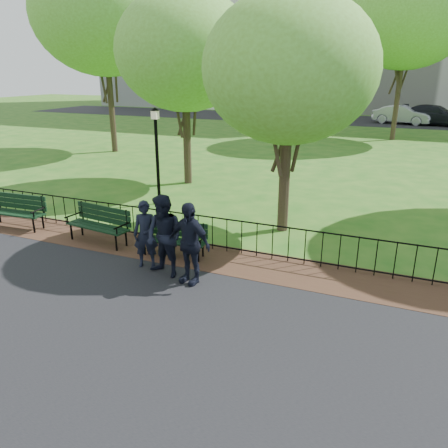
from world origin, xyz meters
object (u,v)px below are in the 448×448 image
at_px(park_bench_left_b, 17,207).
at_px(tree_mid_w, 104,13).
at_px(lamppost, 157,153).
at_px(sedan_dark, 435,115).
at_px(park_bench_main, 164,234).
at_px(person_mid, 164,237).
at_px(tree_far_e, 408,12).
at_px(sedan_silver, 402,115).
at_px(taxi, 289,112).
at_px(tree_near_e, 290,69).
at_px(person_right, 189,243).
at_px(tree_near_w, 185,51).
at_px(park_bench_left_a, 100,221).
at_px(person_left, 146,234).

height_order(park_bench_left_b, tree_mid_w, tree_mid_w).
relative_size(lamppost, sedan_dark, 0.58).
height_order(park_bench_main, person_mid, person_mid).
bearing_deg(tree_mid_w, sedan_dark, 50.45).
bearing_deg(person_mid, tree_far_e, 95.79).
relative_size(park_bench_left_b, sedan_silver, 0.40).
distance_m(tree_mid_w, taxi, 21.36).
relative_size(tree_mid_w, tree_far_e, 0.93).
bearing_deg(tree_near_e, park_bench_main, -127.32).
distance_m(person_right, taxi, 33.25).
xyz_separation_m(tree_mid_w, tree_far_e, (14.38, 10.86, 0.58)).
height_order(park_bench_left_b, tree_near_w, tree_near_w).
distance_m(tree_far_e, sedan_silver, 11.92).
distance_m(tree_mid_w, person_mid, 17.81).
distance_m(park_bench_left_a, park_bench_left_b, 3.00).
distance_m(lamppost, sedan_silver, 29.36).
relative_size(person_left, person_right, 0.88).
distance_m(park_bench_left_b, person_right, 6.42).
relative_size(park_bench_main, person_left, 1.06).
relative_size(tree_near_e, taxi, 1.53).
xyz_separation_m(park_bench_left_b, tree_near_w, (2.15, 6.72, 4.45)).
height_order(tree_near_e, person_mid, tree_near_e).
relative_size(lamppost, tree_near_e, 0.51).
height_order(lamppost, tree_near_w, tree_near_w).
xyz_separation_m(park_bench_main, sedan_dark, (7.06, 32.57, 0.26)).
height_order(taxi, sedan_silver, sedan_silver).
xyz_separation_m(tree_mid_w, sedan_silver, (14.63, 20.55, -6.36)).
xyz_separation_m(person_mid, sedan_dark, (6.44, 33.57, -0.12)).
bearing_deg(tree_near_w, sedan_silver, 73.80).
relative_size(tree_near_w, person_left, 4.57).
relative_size(park_bench_main, park_bench_left_b, 0.89).
bearing_deg(sedan_silver, tree_near_e, -171.85).
xyz_separation_m(park_bench_left_a, lamppost, (-0.41, 3.72, 1.17)).
relative_size(tree_far_e, taxi, 2.68).
xyz_separation_m(park_bench_main, person_left, (-0.03, -0.74, 0.24)).
height_order(tree_near_e, person_left, tree_near_e).
bearing_deg(lamppost, park_bench_left_a, -83.67).
bearing_deg(sedan_dark, sedan_silver, 109.37).
bearing_deg(park_bench_main, tree_near_w, 106.49).
height_order(tree_near_w, sedan_dark, tree_near_w).
relative_size(park_bench_left_a, tree_near_e, 0.30).
bearing_deg(sedan_dark, tree_near_e, -174.94).
xyz_separation_m(lamppost, taxi, (-2.70, 27.71, -1.06)).
height_order(park_bench_left_a, taxi, taxi).
bearing_deg(tree_near_w, park_bench_main, -67.36).
xyz_separation_m(tree_near_e, tree_far_e, (2.05, 19.73, 3.31)).
relative_size(park_bench_left_a, tree_far_e, 0.17).
bearing_deg(park_bench_left_a, taxi, 102.50).
bearing_deg(park_bench_main, sedan_dark, 71.62).
height_order(tree_mid_w, person_left, tree_mid_w).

